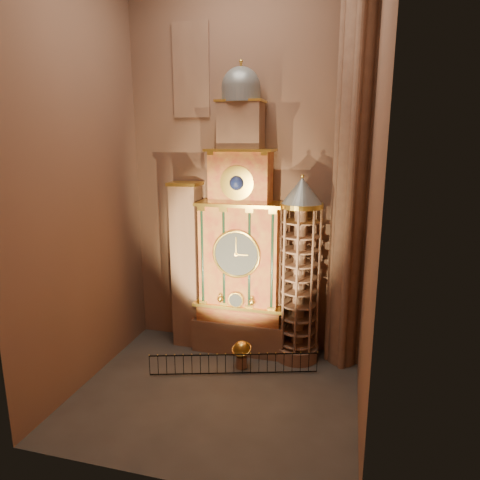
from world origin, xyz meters
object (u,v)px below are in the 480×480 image
(astronomical_clock, at_px, (241,244))
(portrait_tower, at_px, (187,265))
(stair_turret, at_px, (299,273))
(iron_railing, at_px, (234,364))
(celestial_globe, at_px, (242,352))

(astronomical_clock, bearing_deg, portrait_tower, 179.71)
(stair_turret, relative_size, iron_railing, 1.23)
(stair_turret, distance_m, celestial_globe, 5.53)
(iron_railing, bearing_deg, astronomical_clock, 97.68)
(astronomical_clock, height_order, stair_turret, astronomical_clock)
(portrait_tower, xyz_separation_m, celestial_globe, (4.03, -2.25, -4.18))
(astronomical_clock, distance_m, celestial_globe, 6.16)
(astronomical_clock, relative_size, celestial_globe, 10.32)
(astronomical_clock, bearing_deg, iron_railing, -82.32)
(celestial_globe, height_order, iron_railing, celestial_globe)
(celestial_globe, relative_size, iron_railing, 0.18)
(astronomical_clock, height_order, portrait_tower, astronomical_clock)
(stair_turret, bearing_deg, iron_railing, -137.75)
(portrait_tower, bearing_deg, iron_railing, -38.96)
(astronomical_clock, relative_size, stair_turret, 1.55)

